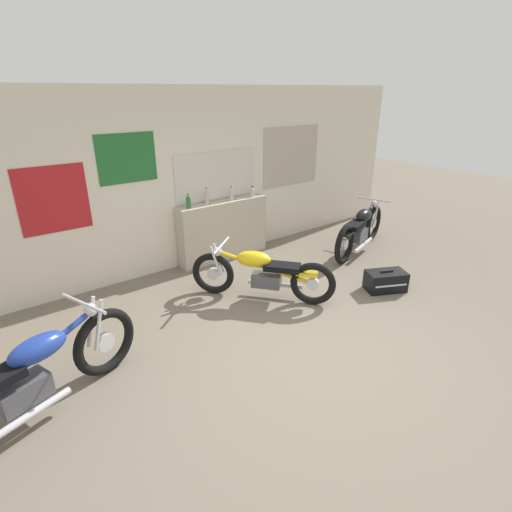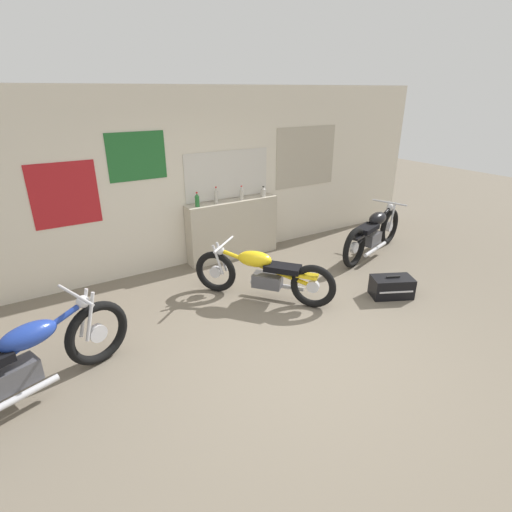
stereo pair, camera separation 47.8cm
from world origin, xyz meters
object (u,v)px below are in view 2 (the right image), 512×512
at_px(bottle_left_center, 216,196).
at_px(bottle_center, 241,194).
at_px(motorcycle_yellow, 263,274).
at_px(bottle_right_center, 263,192).
at_px(bottle_leftmost, 197,200).
at_px(motorcycle_blue, 20,364).
at_px(motorcycle_black, 374,233).
at_px(hard_case_black, 392,287).

relative_size(bottle_left_center, bottle_center, 1.14).
height_order(bottle_left_center, motorcycle_yellow, bottle_left_center).
bearing_deg(bottle_right_center, bottle_left_center, 177.19).
bearing_deg(bottle_leftmost, bottle_left_center, 4.68).
xyz_separation_m(bottle_left_center, bottle_center, (0.46, -0.03, -0.01)).
distance_m(bottle_center, motorcycle_blue, 4.14).
distance_m(motorcycle_black, hard_case_black, 1.59).
bearing_deg(motorcycle_black, bottle_left_center, 153.09).
xyz_separation_m(bottle_leftmost, bottle_center, (0.81, -0.00, 0.00)).
xyz_separation_m(motorcycle_blue, motorcycle_black, (5.50, 0.84, -0.01)).
height_order(bottle_left_center, bottle_right_center, bottle_left_center).
xyz_separation_m(bottle_left_center, motorcycle_black, (2.43, -1.23, -0.72)).
xyz_separation_m(bottle_leftmost, bottle_right_center, (1.24, -0.01, -0.02)).
relative_size(bottle_leftmost, motorcycle_black, 0.12).
height_order(bottle_right_center, motorcycle_black, bottle_right_center).
height_order(bottle_leftmost, motorcycle_yellow, bottle_leftmost).
bearing_deg(motorcycle_yellow, bottle_right_center, 56.78).
relative_size(bottle_leftmost, bottle_right_center, 1.30).
bearing_deg(bottle_left_center, motorcycle_blue, -146.06).
relative_size(bottle_center, hard_case_black, 0.37).
distance_m(bottle_right_center, motorcycle_yellow, 1.95).
distance_m(bottle_leftmost, bottle_right_center, 1.24).
bearing_deg(bottle_leftmost, bottle_center, -0.26).
height_order(bottle_center, motorcycle_yellow, bottle_center).
bearing_deg(hard_case_black, motorcycle_yellow, 150.08).
distance_m(bottle_leftmost, bottle_left_center, 0.35).
bearing_deg(bottle_leftmost, motorcycle_blue, -143.16).
relative_size(bottle_left_center, hard_case_black, 0.42).
xyz_separation_m(bottle_leftmost, motorcycle_yellow, (0.24, -1.54, -0.73)).
bearing_deg(motorcycle_black, bottle_center, 148.67).
xyz_separation_m(motorcycle_black, hard_case_black, (-0.95, -1.25, -0.27)).
xyz_separation_m(bottle_right_center, motorcycle_black, (1.54, -1.19, -0.68)).
relative_size(bottle_leftmost, hard_case_black, 0.36).
bearing_deg(motorcycle_blue, bottle_right_center, 27.09).
distance_m(bottle_left_center, motorcycle_blue, 3.77).
distance_m(bottle_left_center, bottle_right_center, 0.89).
bearing_deg(hard_case_black, bottle_left_center, 120.81).
bearing_deg(motorcycle_yellow, bottle_center, 69.70).
relative_size(motorcycle_yellow, motorcycle_blue, 0.77).
bearing_deg(bottle_left_center, hard_case_black, -59.19).
xyz_separation_m(motorcycle_yellow, hard_case_black, (1.59, -0.91, -0.24)).
xyz_separation_m(motorcycle_blue, hard_case_black, (4.55, -0.41, -0.28)).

